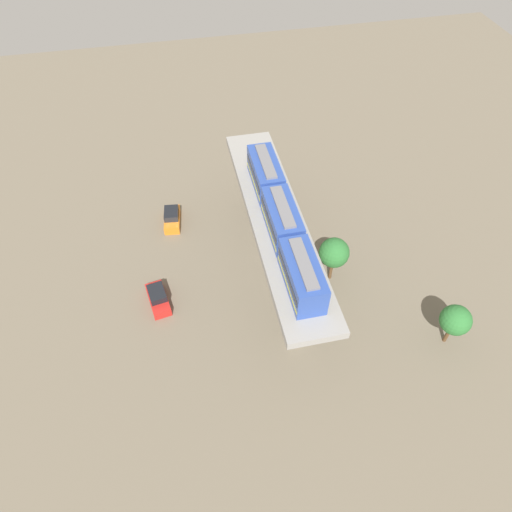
{
  "coord_description": "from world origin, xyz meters",
  "views": [
    {
      "loc": [
        -8.93,
        -32.25,
        39.49
      ],
      "look_at": [
        -2.5,
        -2.14,
        4.64
      ],
      "focal_mm": 32.45,
      "sensor_mm": 36.0,
      "label": 1
    }
  ],
  "objects": [
    {
      "name": "tree_mid_lot",
      "position": [
        14.12,
        -12.8,
        3.52
      ],
      "size": [
        2.92,
        2.92,
        5.02
      ],
      "color": "brown",
      "rests_on": "ground"
    },
    {
      "name": "viaduct",
      "position": [
        0.0,
        0.0,
        5.85
      ],
      "size": [
        5.2,
        28.85,
        7.74
      ],
      "color": "#999691",
      "rests_on": "ground"
    },
    {
      "name": "parked_car_orange",
      "position": [
        -10.42,
        9.36,
        0.74
      ],
      "size": [
        2.28,
        4.38,
        1.76
      ],
      "rotation": [
        0.0,
        0.0,
        -0.12
      ],
      "color": "orange",
      "rests_on": "ground"
    },
    {
      "name": "tree_near_viaduct",
      "position": [
        5.59,
        -2.87,
        4.02
      ],
      "size": [
        3.17,
        3.17,
        5.64
      ],
      "color": "brown",
      "rests_on": "ground"
    },
    {
      "name": "train",
      "position": [
        0.0,
        -2.14,
        9.27
      ],
      "size": [
        2.64,
        20.5,
        3.24
      ],
      "color": "#2D4CA5",
      "rests_on": "viaduct"
    },
    {
      "name": "ground_plane",
      "position": [
        0.0,
        0.0,
        0.0
      ],
      "size": [
        120.0,
        120.0,
        0.0
      ],
      "primitive_type": "plane",
      "color": "#706654"
    },
    {
      "name": "parked_car_red",
      "position": [
        -12.94,
        -2.31,
        0.74
      ],
      "size": [
        2.47,
        4.44,
        1.76
      ],
      "rotation": [
        0.0,
        0.0,
        0.17
      ],
      "color": "red",
      "rests_on": "ground"
    }
  ]
}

